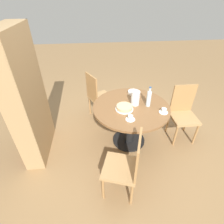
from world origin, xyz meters
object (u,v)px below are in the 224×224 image
(coffee_pot, at_px, (135,98))
(cup_b, at_px, (130,118))
(cake_main, at_px, (124,108))
(chair_b, at_px, (183,112))
(water_bottle, at_px, (149,98))
(chair_a, at_px, (126,165))
(cup_a, at_px, (164,111))
(bookshelf, at_px, (29,102))
(chair_c, at_px, (98,96))

(coffee_pot, xyz_separation_m, cup_b, (-0.38, 0.15, -0.10))
(cake_main, height_order, cup_b, cup_b)
(chair_b, height_order, water_bottle, water_bottle)
(chair_a, distance_m, water_bottle, 1.10)
(cup_a, bearing_deg, coffee_pot, 55.22)
(bookshelf, relative_size, cup_a, 14.47)
(coffee_pot, bearing_deg, water_bottle, -106.82)
(chair_b, distance_m, cup_a, 0.63)
(chair_a, bearing_deg, chair_c, -152.75)
(chair_c, relative_size, cake_main, 3.56)
(cake_main, distance_m, cup_b, 0.26)
(coffee_pot, distance_m, water_bottle, 0.21)
(chair_c, distance_m, cup_b, 1.24)
(water_bottle, xyz_separation_m, cup_b, (-0.32, 0.34, -0.11))
(chair_c, relative_size, bookshelf, 0.50)
(chair_a, xyz_separation_m, cup_a, (0.70, -0.67, 0.27))
(chair_a, relative_size, bookshelf, 0.50)
(coffee_pot, relative_size, cup_a, 2.06)
(bookshelf, bearing_deg, chair_c, 129.41)
(coffee_pot, bearing_deg, chair_b, -88.81)
(chair_c, bearing_deg, cake_main, 175.62)
(chair_a, height_order, cake_main, chair_a)
(cake_main, bearing_deg, chair_b, -82.47)
(cup_b, bearing_deg, coffee_pot, -20.86)
(cake_main, bearing_deg, cup_b, -170.68)
(bookshelf, xyz_separation_m, water_bottle, (0.00, -1.76, -0.05))
(bookshelf, bearing_deg, cup_a, 84.11)
(chair_a, height_order, water_bottle, water_bottle)
(coffee_pot, bearing_deg, cup_b, 159.14)
(coffee_pot, bearing_deg, chair_c, 37.03)
(cake_main, relative_size, cup_a, 2.05)
(chair_a, xyz_separation_m, cake_main, (0.84, -0.11, 0.27))
(chair_c, relative_size, cup_b, 7.29)
(chair_a, relative_size, cup_a, 7.29)
(cup_a, bearing_deg, bookshelf, 84.11)
(water_bottle, bearing_deg, chair_c, 43.26)
(bookshelf, xyz_separation_m, cake_main, (-0.06, -1.37, -0.15))
(chair_b, distance_m, chair_c, 1.62)
(water_bottle, height_order, cake_main, water_bottle)
(chair_c, xyz_separation_m, bookshelf, (-0.82, 0.99, 0.42))
(coffee_pot, height_order, cake_main, coffee_pot)
(chair_b, relative_size, cup_a, 7.29)
(chair_c, bearing_deg, bookshelf, 101.60)
(chair_c, bearing_deg, cup_a, -164.84)
(chair_b, distance_m, bookshelf, 2.48)
(cup_a, relative_size, cup_b, 1.00)
(chair_a, height_order, cup_a, chair_a)
(water_bottle, bearing_deg, coffee_pot, 73.18)
(chair_a, relative_size, chair_c, 1.00)
(cake_main, bearing_deg, cup_a, -103.91)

